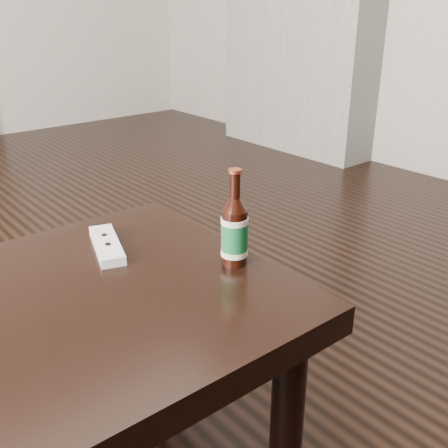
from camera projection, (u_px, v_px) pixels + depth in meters
floor at (65, 340)px, 1.71m from camera, size 5.00×6.00×0.01m
beer_bottle at (234, 232)px, 1.15m from camera, size 0.08×0.08×0.22m
remote at (107, 245)px, 1.24m from camera, size 0.12×0.21×0.03m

